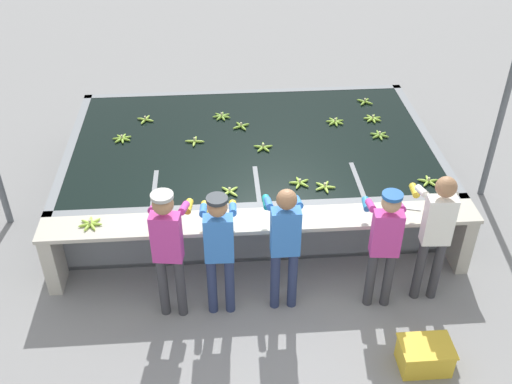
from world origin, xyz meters
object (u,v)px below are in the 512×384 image
(banana_bunch_floating_3, at_px, (145,120))
(knife_0, at_px, (401,207))
(banana_bunch_floating_0, at_px, (195,141))
(banana_bunch_floating_1, at_px, (230,192))
(banana_bunch_floating_5, at_px, (373,119))
(support_post_right, at_px, (506,96))
(banana_bunch_floating_2, at_px, (365,102))
(banana_bunch_floating_11, at_px, (428,181))
(worker_2, at_px, (285,238))
(banana_bunch_floating_7, at_px, (379,135))
(worker_0, at_px, (168,243))
(banana_bunch_floating_10, at_px, (325,187))
(worker_4, at_px, (436,227))
(banana_bunch_floating_12, at_px, (122,139))
(banana_bunch_floating_6, at_px, (300,183))
(banana_bunch_floating_8, at_px, (263,147))
(worker_1, at_px, (219,244))
(banana_bunch_floating_13, at_px, (335,122))
(worker_3, at_px, (385,239))
(banana_bunch_ledge_0, at_px, (90,224))
(banana_bunch_floating_4, at_px, (241,126))
(banana_bunch_floating_9, at_px, (222,116))
(crate, at_px, (425,356))

(banana_bunch_floating_3, xyz_separation_m, knife_0, (3.24, -2.44, -0.01))
(banana_bunch_floating_0, bearing_deg, banana_bunch_floating_1, -70.65)
(banana_bunch_floating_5, bearing_deg, support_post_right, -28.61)
(banana_bunch_floating_2, bearing_deg, banana_bunch_floating_11, -82.13)
(worker_2, relative_size, banana_bunch_floating_7, 5.87)
(banana_bunch_floating_0, distance_m, support_post_right, 4.28)
(banana_bunch_floating_2, height_order, support_post_right, support_post_right)
(banana_bunch_floating_1, distance_m, banana_bunch_floating_5, 2.83)
(worker_0, distance_m, banana_bunch_floating_10, 2.22)
(knife_0, bearing_deg, banana_bunch_floating_5, 85.48)
(worker_4, bearing_deg, banana_bunch_floating_12, 146.27)
(banana_bunch_floating_6, bearing_deg, worker_2, -105.23)
(worker_2, xyz_separation_m, banana_bunch_floating_8, (-0.06, 2.13, -0.11))
(worker_4, height_order, banana_bunch_floating_6, worker_4)
(worker_1, distance_m, banana_bunch_floating_5, 3.73)
(banana_bunch_floating_7, height_order, banana_bunch_floating_13, same)
(worker_3, height_order, banana_bunch_floating_0, worker_3)
(banana_bunch_floating_1, bearing_deg, worker_4, -25.37)
(banana_bunch_floating_5, bearing_deg, banana_bunch_ledge_0, -149.38)
(banana_bunch_floating_4, relative_size, banana_bunch_floating_13, 0.95)
(banana_bunch_floating_0, relative_size, banana_bunch_floating_10, 1.03)
(banana_bunch_floating_5, relative_size, banana_bunch_floating_9, 1.00)
(banana_bunch_floating_9, bearing_deg, worker_1, -92.00)
(banana_bunch_floating_8, distance_m, support_post_right, 3.33)
(banana_bunch_floating_6, distance_m, banana_bunch_floating_13, 1.73)
(banana_bunch_floating_2, relative_size, crate, 0.44)
(worker_3, bearing_deg, banana_bunch_floating_1, 145.63)
(banana_bunch_floating_1, height_order, banana_bunch_floating_13, same)
(worker_2, height_order, banana_bunch_floating_1, worker_2)
(worker_3, xyz_separation_m, banana_bunch_floating_5, (0.56, 2.89, -0.08))
(banana_bunch_floating_8, xyz_separation_m, banana_bunch_floating_10, (0.69, -1.02, 0.00))
(worker_4, xyz_separation_m, banana_bunch_ledge_0, (-3.89, 0.54, -0.15))
(knife_0, bearing_deg, support_post_right, 38.98)
(banana_bunch_floating_11, bearing_deg, banana_bunch_floating_13, 118.55)
(banana_bunch_floating_10, distance_m, knife_0, 0.98)
(crate, bearing_deg, banana_bunch_floating_3, 127.49)
(worker_0, distance_m, banana_bunch_floating_0, 2.41)
(banana_bunch_floating_1, relative_size, banana_bunch_floating_8, 0.84)
(knife_0, bearing_deg, banana_bunch_floating_12, 151.74)
(banana_bunch_floating_3, height_order, banana_bunch_floating_5, same)
(banana_bunch_floating_6, bearing_deg, banana_bunch_floating_13, 64.65)
(banana_bunch_floating_1, xyz_separation_m, banana_bunch_floating_2, (2.23, 2.31, 0.00))
(banana_bunch_floating_8, bearing_deg, knife_0, -44.37)
(banana_bunch_floating_8, bearing_deg, banana_bunch_floating_6, -66.74)
(banana_bunch_floating_10, bearing_deg, worker_4, -45.89)
(banana_bunch_floating_8, xyz_separation_m, banana_bunch_floating_11, (2.03, -1.00, 0.00))
(worker_2, xyz_separation_m, worker_4, (1.69, 0.02, 0.04))
(worker_1, distance_m, banana_bunch_floating_6, 1.63)
(support_post_right, bearing_deg, worker_4, -127.19)
(worker_1, distance_m, banana_bunch_floating_9, 3.11)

